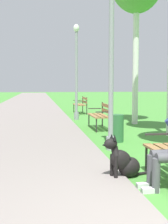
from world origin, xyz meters
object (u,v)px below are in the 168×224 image
object	(u,v)px
park_bench_mid	(101,114)
park_bench_far	(81,103)
lamp_post_near	(111,59)
lamp_post_mid	(76,71)
litter_bin	(117,128)
dog_black	(124,161)

from	to	relation	value
park_bench_mid	park_bench_far	bearing A→B (deg)	88.75
park_bench_far	park_bench_mid	bearing A→B (deg)	-91.25
lamp_post_near	lamp_post_mid	bearing A→B (deg)	90.14
lamp_post_mid	litter_bin	distance (m)	5.35
lamp_post_near	litter_bin	bearing A→B (deg)	67.62
lamp_post_mid	dog_black	bearing A→B (deg)	-91.92
dog_black	lamp_post_mid	size ratio (longest dim) A/B	0.21
park_bench_mid	park_bench_far	world-z (taller)	same
park_bench_mid	park_bench_far	xyz separation A→B (m)	(0.12, 5.59, 0.00)
park_bench_far	dog_black	distance (m)	10.82
litter_bin	park_bench_far	bearing A→B (deg)	88.55
park_bench_far	lamp_post_near	distance (m)	8.90
lamp_post_mid	park_bench_far	bearing A→B (deg)	77.97
litter_bin	lamp_post_mid	bearing A→B (deg)	94.43
park_bench_mid	dog_black	xyz separation A→B (m)	(-0.74, -5.19, -0.25)
park_bench_mid	park_bench_far	size ratio (longest dim) A/B	1.00
lamp_post_near	litter_bin	xyz separation A→B (m)	(0.38, 0.92, -1.66)
litter_bin	dog_black	bearing A→B (deg)	-102.64
park_bench_far	litter_bin	distance (m)	7.84
dog_black	litter_bin	distance (m)	3.02
lamp_post_near	park_bench_far	bearing A→B (deg)	86.23
dog_black	litter_bin	size ratio (longest dim) A/B	1.16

